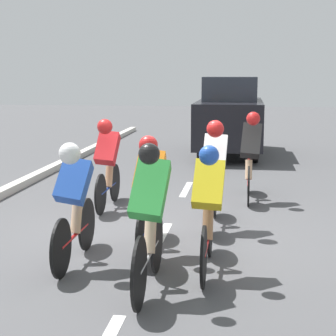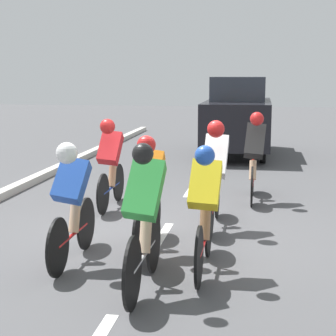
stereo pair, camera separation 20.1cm
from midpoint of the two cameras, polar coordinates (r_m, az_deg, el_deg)
ground_plane at (r=7.92m, az=0.45°, el=-6.37°), size 60.00×60.00×0.00m
lane_stripe_mid at (r=7.61m, az=0.06°, el=-7.03°), size 0.12×1.40×0.01m
lane_stripe_far at (r=10.68m, az=2.88°, el=-2.17°), size 0.12×1.40×0.01m
cyclist_white at (r=7.89m, az=5.55°, el=-0.26°), size 0.35×1.66×1.56m
cyclist_black at (r=9.70m, az=9.34°, el=1.42°), size 0.37×1.65×1.55m
cyclist_blue at (r=6.45m, az=-8.90°, el=-3.10°), size 0.39×1.64×1.45m
cyclist_yellow at (r=6.12m, az=4.69°, el=-3.88°), size 0.35×1.69×1.45m
cyclist_orange at (r=6.82m, az=-1.22°, el=-2.28°), size 0.37×1.65×1.47m
cyclist_red at (r=9.06m, az=-5.25°, el=0.77°), size 0.37×1.61×1.49m
cyclist_green at (r=5.57m, az=-1.40°, el=-4.83°), size 0.38×1.74×1.55m
support_car at (r=15.24m, az=7.52°, el=5.26°), size 1.70×4.09×2.09m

